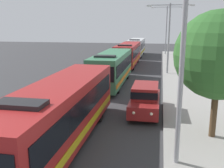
{
  "coord_description": "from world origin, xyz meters",
  "views": [
    {
      "loc": [
        3.3,
        -1.39,
        5.74
      ],
      "look_at": [
        0.33,
        14.28,
        2.06
      ],
      "focal_mm": 41.52,
      "sensor_mm": 36.0,
      "label": 1
    }
  ],
  "objects_px": {
    "bus_middle": "(128,54)",
    "bus_second_in_line": "(112,67)",
    "streetlamp_mid": "(169,31)",
    "roadside_tree": "(219,55)",
    "streetlamp_far": "(166,25)",
    "white_suv": "(145,98)",
    "bus_fourth_in_line": "(136,47)",
    "streetlamp_near": "(184,31)",
    "bus_lead": "(61,111)"
  },
  "relations": [
    {
      "from": "white_suv",
      "to": "streetlamp_far",
      "type": "xyz_separation_m",
      "value": [
        1.7,
        34.77,
        4.55
      ]
    },
    {
      "from": "bus_lead",
      "to": "roadside_tree",
      "type": "bearing_deg",
      "value": 14.93
    },
    {
      "from": "bus_middle",
      "to": "white_suv",
      "type": "xyz_separation_m",
      "value": [
        3.7,
        -20.03,
        -0.66
      ]
    },
    {
      "from": "bus_lead",
      "to": "streetlamp_near",
      "type": "xyz_separation_m",
      "value": [
        5.4,
        -1.03,
        3.81
      ]
    },
    {
      "from": "bus_second_in_line",
      "to": "bus_fourth_in_line",
      "type": "height_order",
      "value": "same"
    },
    {
      "from": "bus_lead",
      "to": "bus_middle",
      "type": "xyz_separation_m",
      "value": [
        -0.0,
        25.37,
        -0.0
      ]
    },
    {
      "from": "streetlamp_far",
      "to": "roadside_tree",
      "type": "bearing_deg",
      "value": -87.1
    },
    {
      "from": "bus_middle",
      "to": "white_suv",
      "type": "height_order",
      "value": "bus_middle"
    },
    {
      "from": "bus_middle",
      "to": "streetlamp_mid",
      "type": "distance_m",
      "value": 8.6
    },
    {
      "from": "bus_second_in_line",
      "to": "streetlamp_far",
      "type": "relative_size",
      "value": 1.18
    },
    {
      "from": "streetlamp_far",
      "to": "streetlamp_near",
      "type": "bearing_deg",
      "value": -90.0
    },
    {
      "from": "white_suv",
      "to": "roadside_tree",
      "type": "xyz_separation_m",
      "value": [
        3.63,
        -3.38,
        3.27
      ]
    },
    {
      "from": "streetlamp_far",
      "to": "bus_lead",
      "type": "bearing_deg",
      "value": -97.67
    },
    {
      "from": "bus_middle",
      "to": "white_suv",
      "type": "relative_size",
      "value": 2.34
    },
    {
      "from": "bus_lead",
      "to": "white_suv",
      "type": "height_order",
      "value": "bus_lead"
    },
    {
      "from": "bus_lead",
      "to": "white_suv",
      "type": "xyz_separation_m",
      "value": [
        3.7,
        5.33,
        -0.66
      ]
    },
    {
      "from": "bus_middle",
      "to": "streetlamp_far",
      "type": "distance_m",
      "value": 16.17
    },
    {
      "from": "bus_middle",
      "to": "roadside_tree",
      "type": "bearing_deg",
      "value": -72.61
    },
    {
      "from": "streetlamp_mid",
      "to": "streetlamp_far",
      "type": "relative_size",
      "value": 0.88
    },
    {
      "from": "bus_middle",
      "to": "streetlamp_near",
      "type": "relative_size",
      "value": 1.28
    },
    {
      "from": "bus_fourth_in_line",
      "to": "streetlamp_near",
      "type": "height_order",
      "value": "streetlamp_near"
    },
    {
      "from": "bus_middle",
      "to": "white_suv",
      "type": "bearing_deg",
      "value": -79.54
    },
    {
      "from": "bus_second_in_line",
      "to": "bus_middle",
      "type": "bearing_deg",
      "value": 90.0
    },
    {
      "from": "streetlamp_mid",
      "to": "streetlamp_far",
      "type": "bearing_deg",
      "value": 90.0
    },
    {
      "from": "bus_second_in_line",
      "to": "roadside_tree",
      "type": "distance_m",
      "value": 13.66
    },
    {
      "from": "bus_lead",
      "to": "streetlamp_far",
      "type": "height_order",
      "value": "streetlamp_far"
    },
    {
      "from": "bus_middle",
      "to": "roadside_tree",
      "type": "distance_m",
      "value": 24.67
    },
    {
      "from": "streetlamp_mid",
      "to": "roadside_tree",
      "type": "xyz_separation_m",
      "value": [
        1.93,
        -17.58,
        -0.68
      ]
    },
    {
      "from": "bus_second_in_line",
      "to": "white_suv",
      "type": "bearing_deg",
      "value": -64.78
    },
    {
      "from": "bus_lead",
      "to": "streetlamp_near",
      "type": "bearing_deg",
      "value": -10.76
    },
    {
      "from": "bus_lead",
      "to": "streetlamp_near",
      "type": "relative_size",
      "value": 1.35
    },
    {
      "from": "streetlamp_near",
      "to": "streetlamp_far",
      "type": "bearing_deg",
      "value": 90.0
    },
    {
      "from": "bus_lead",
      "to": "bus_middle",
      "type": "distance_m",
      "value": 25.37
    },
    {
      "from": "bus_fourth_in_line",
      "to": "bus_lead",
      "type": "bearing_deg",
      "value": -90.0
    },
    {
      "from": "streetlamp_near",
      "to": "bus_fourth_in_line",
      "type": "bearing_deg",
      "value": 97.97
    },
    {
      "from": "bus_lead",
      "to": "bus_fourth_in_line",
      "type": "height_order",
      "value": "same"
    },
    {
      "from": "bus_second_in_line",
      "to": "white_suv",
      "type": "xyz_separation_m",
      "value": [
        3.7,
        -7.85,
        -0.66
      ]
    },
    {
      "from": "streetlamp_mid",
      "to": "streetlamp_far",
      "type": "xyz_separation_m",
      "value": [
        0.0,
        20.57,
        0.61
      ]
    },
    {
      "from": "bus_second_in_line",
      "to": "streetlamp_mid",
      "type": "bearing_deg",
      "value": 49.65
    },
    {
      "from": "streetlamp_near",
      "to": "streetlamp_mid",
      "type": "height_order",
      "value": "streetlamp_near"
    },
    {
      "from": "roadside_tree",
      "to": "streetlamp_near",
      "type": "bearing_deg",
      "value": -122.97
    },
    {
      "from": "bus_second_in_line",
      "to": "streetlamp_mid",
      "type": "xyz_separation_m",
      "value": [
        5.4,
        6.35,
        3.29
      ]
    },
    {
      "from": "bus_fourth_in_line",
      "to": "streetlamp_far",
      "type": "height_order",
      "value": "streetlamp_far"
    },
    {
      "from": "bus_lead",
      "to": "streetlamp_far",
      "type": "xyz_separation_m",
      "value": [
        5.4,
        40.11,
        3.9
      ]
    },
    {
      "from": "bus_fourth_in_line",
      "to": "streetlamp_near",
      "type": "relative_size",
      "value": 1.21
    },
    {
      "from": "roadside_tree",
      "to": "streetlamp_far",
      "type": "bearing_deg",
      "value": 92.9
    },
    {
      "from": "bus_lead",
      "to": "streetlamp_far",
      "type": "bearing_deg",
      "value": 82.33
    },
    {
      "from": "bus_middle",
      "to": "bus_second_in_line",
      "type": "bearing_deg",
      "value": -90.0
    },
    {
      "from": "bus_lead",
      "to": "streetlamp_far",
      "type": "relative_size",
      "value": 1.32
    },
    {
      "from": "streetlamp_far",
      "to": "roadside_tree",
      "type": "relative_size",
      "value": 1.42
    }
  ]
}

